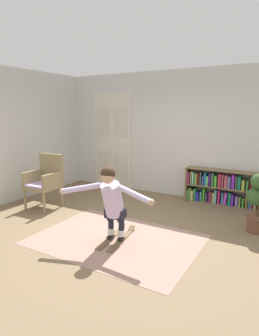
# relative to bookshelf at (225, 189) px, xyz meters

# --- Properties ---
(ground_plane) EXTENTS (7.20, 7.20, 0.00)m
(ground_plane) POSITION_rel_bookshelf_xyz_m (-1.18, -2.39, -0.35)
(ground_plane) COLOR brown
(back_wall) EXTENTS (6.00, 0.10, 2.90)m
(back_wall) POSITION_rel_bookshelf_xyz_m (-1.18, 0.21, 1.10)
(back_wall) COLOR silver
(back_wall) RESTS_ON ground
(side_wall_left) EXTENTS (0.10, 6.00, 2.90)m
(side_wall_left) POSITION_rel_bookshelf_xyz_m (-4.18, -1.99, 1.10)
(side_wall_left) COLOR silver
(side_wall_left) RESTS_ON ground
(double_door) EXTENTS (1.22, 0.05, 2.45)m
(double_door) POSITION_rel_bookshelf_xyz_m (-2.97, 0.15, 0.88)
(double_door) COLOR beige
(double_door) RESTS_ON ground
(rug) EXTENTS (2.50, 1.81, 0.01)m
(rug) POSITION_rel_bookshelf_xyz_m (-1.07, -2.61, -0.34)
(rug) COLOR #9E7769
(rug) RESTS_ON ground
(bookshelf) EXTENTS (1.77, 0.30, 0.75)m
(bookshelf) POSITION_rel_bookshelf_xyz_m (0.00, 0.00, 0.00)
(bookshelf) COLOR olive
(bookshelf) RESTS_ON ground
(wicker_chair) EXTENTS (0.62, 0.62, 1.10)m
(wicker_chair) POSITION_rel_bookshelf_xyz_m (-3.20, -2.01, 0.23)
(wicker_chair) COLOR #907E56
(wicker_chair) RESTS_ON ground
(potted_plant) EXTENTS (0.37, 0.43, 0.99)m
(potted_plant) POSITION_rel_bookshelf_xyz_m (0.75, -1.18, 0.16)
(potted_plant) COLOR brown
(potted_plant) RESTS_ON ground
(skis_pair) EXTENTS (0.39, 0.93, 0.07)m
(skis_pair) POSITION_rel_bookshelf_xyz_m (-1.08, -2.58, -0.33)
(skis_pair) COLOR brown
(skis_pair) RESTS_ON rug
(person_skier) EXTENTS (1.47, 0.65, 1.13)m
(person_skier) POSITION_rel_bookshelf_xyz_m (-1.05, -2.75, 0.36)
(person_skier) COLOR white
(person_skier) RESTS_ON skis_pair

